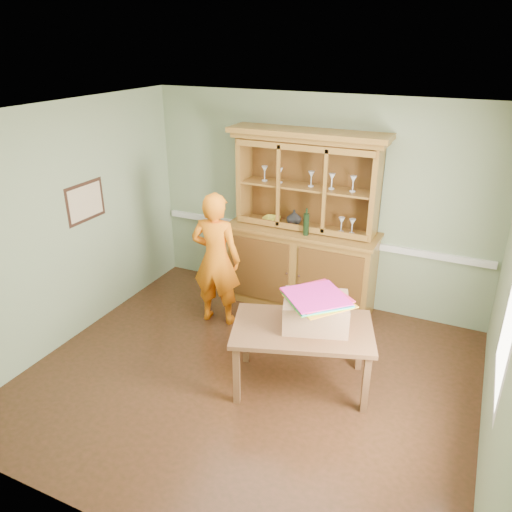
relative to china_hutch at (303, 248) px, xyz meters
The scene contains 14 objects.
floor 1.92m from the china_hutch, 87.73° to the right, with size 4.50×4.50×0.00m, color #4B2818.
ceiling 2.57m from the china_hutch, 87.73° to the right, with size 4.50×4.50×0.00m, color white.
wall_back 0.61m from the china_hutch, 75.18° to the left, with size 4.50×4.50×0.00m, color gray.
wall_left 2.84m from the china_hutch, 141.43° to the right, with size 4.00×4.00×0.00m, color gray.
wall_right 2.95m from the china_hutch, 36.86° to the right, with size 4.00×4.00×0.00m, color gray.
wall_front 3.78m from the china_hutch, 88.94° to the right, with size 4.50×4.50×0.00m, color gray.
chair_rail 0.26m from the china_hutch, 73.69° to the left, with size 4.41×0.05×0.08m, color silver.
framed_map 2.70m from the china_hutch, 146.33° to the right, with size 0.03×0.60×0.46m.
window_panel 3.15m from the china_hutch, 41.58° to the right, with size 0.03×0.96×1.36m.
china_hutch is the anchor object (origin of this frame).
dining_table 1.73m from the china_hutch, 69.74° to the right, with size 1.56×1.22×0.69m.
cardboard_box 1.67m from the china_hutch, 65.58° to the right, with size 0.62×0.50×0.29m, color #A07252.
kite_stack 1.70m from the china_hutch, 65.39° to the right, with size 0.75×0.75×0.05m.
person 1.16m from the china_hutch, 133.67° to the right, with size 0.61×0.40×1.67m, color orange.
Camera 1 is at (1.88, -3.87, 3.31)m, focal length 35.00 mm.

